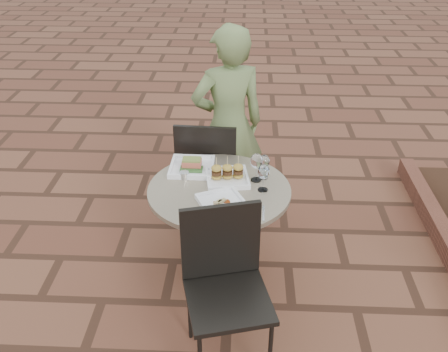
{
  "coord_description": "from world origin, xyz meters",
  "views": [
    {
      "loc": [
        0.09,
        -2.37,
        2.39
      ],
      "look_at": [
        -0.04,
        0.27,
        0.82
      ],
      "focal_mm": 40.0,
      "sensor_mm": 36.0,
      "label": 1
    }
  ],
  "objects_px": {
    "diner": "(228,126)",
    "plate_salmon": "(192,166)",
    "plate_sliders": "(227,175)",
    "plate_tuna": "(222,202)",
    "chair_far": "(208,167)",
    "cafe_table": "(219,220)",
    "chair_near": "(225,274)"
  },
  "relations": [
    {
      "from": "plate_salmon",
      "to": "diner",
      "type": "bearing_deg",
      "value": 69.85
    },
    {
      "from": "chair_far",
      "to": "cafe_table",
      "type": "bearing_deg",
      "value": 105.0
    },
    {
      "from": "plate_sliders",
      "to": "plate_tuna",
      "type": "distance_m",
      "value": 0.28
    },
    {
      "from": "cafe_table",
      "to": "chair_far",
      "type": "bearing_deg",
      "value": 101.79
    },
    {
      "from": "diner",
      "to": "plate_salmon",
      "type": "bearing_deg",
      "value": 51.61
    },
    {
      "from": "cafe_table",
      "to": "plate_sliders",
      "type": "distance_m",
      "value": 0.31
    },
    {
      "from": "plate_sliders",
      "to": "diner",
      "type": "bearing_deg",
      "value": 91.92
    },
    {
      "from": "diner",
      "to": "plate_tuna",
      "type": "xyz_separation_m",
      "value": [
        0.0,
        -1.0,
        -0.03
      ]
    },
    {
      "from": "chair_near",
      "to": "cafe_table",
      "type": "bearing_deg",
      "value": 81.47
    },
    {
      "from": "chair_far",
      "to": "plate_salmon",
      "type": "distance_m",
      "value": 0.41
    },
    {
      "from": "cafe_table",
      "to": "plate_salmon",
      "type": "height_order",
      "value": "plate_salmon"
    },
    {
      "from": "plate_tuna",
      "to": "chair_far",
      "type": "bearing_deg",
      "value": 100.88
    },
    {
      "from": "chair_near",
      "to": "plate_tuna",
      "type": "relative_size",
      "value": 2.75
    },
    {
      "from": "plate_salmon",
      "to": "plate_sliders",
      "type": "distance_m",
      "value": 0.27
    },
    {
      "from": "chair_far",
      "to": "plate_sliders",
      "type": "height_order",
      "value": "chair_far"
    },
    {
      "from": "chair_near",
      "to": "diner",
      "type": "height_order",
      "value": "diner"
    },
    {
      "from": "chair_far",
      "to": "plate_sliders",
      "type": "distance_m",
      "value": 0.55
    },
    {
      "from": "cafe_table",
      "to": "chair_near",
      "type": "relative_size",
      "value": 0.97
    },
    {
      "from": "cafe_table",
      "to": "diner",
      "type": "distance_m",
      "value": 0.87
    },
    {
      "from": "plate_tuna",
      "to": "diner",
      "type": "bearing_deg",
      "value": 90.15
    },
    {
      "from": "chair_near",
      "to": "plate_tuna",
      "type": "height_order",
      "value": "chair_near"
    },
    {
      "from": "chair_far",
      "to": "chair_near",
      "type": "bearing_deg",
      "value": 102.1
    },
    {
      "from": "plate_sliders",
      "to": "plate_tuna",
      "type": "relative_size",
      "value": 0.9
    },
    {
      "from": "chair_far",
      "to": "chair_near",
      "type": "height_order",
      "value": "same"
    },
    {
      "from": "plate_salmon",
      "to": "plate_tuna",
      "type": "relative_size",
      "value": 0.87
    },
    {
      "from": "chair_near",
      "to": "plate_salmon",
      "type": "distance_m",
      "value": 0.88
    },
    {
      "from": "chair_far",
      "to": "plate_tuna",
      "type": "height_order",
      "value": "chair_far"
    },
    {
      "from": "plate_tuna",
      "to": "plate_salmon",
      "type": "bearing_deg",
      "value": 118.29
    },
    {
      "from": "diner",
      "to": "plate_salmon",
      "type": "xyz_separation_m",
      "value": [
        -0.22,
        -0.59,
        -0.02
      ]
    },
    {
      "from": "diner",
      "to": "plate_tuna",
      "type": "relative_size",
      "value": 4.59
    },
    {
      "from": "cafe_table",
      "to": "chair_far",
      "type": "relative_size",
      "value": 0.97
    },
    {
      "from": "chair_near",
      "to": "plate_tuna",
      "type": "bearing_deg",
      "value": 80.62
    }
  ]
}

